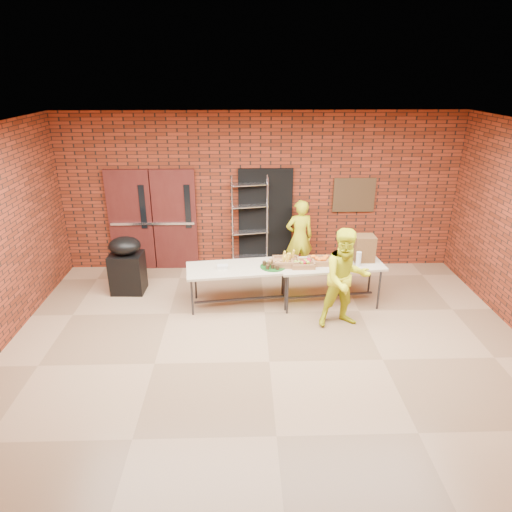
{
  "coord_description": "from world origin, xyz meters",
  "views": [
    {
      "loc": [
        -0.36,
        -5.5,
        3.92
      ],
      "look_at": [
        -0.15,
        1.4,
        1.08
      ],
      "focal_mm": 32.0,
      "sensor_mm": 36.0,
      "label": 1
    }
  ],
  "objects_px": {
    "coffee_dispenser": "(364,248)",
    "table_right": "(330,267)",
    "volunteer_man": "(346,279)",
    "wire_rack": "(250,224)",
    "table_left": "(240,270)",
    "covered_grill": "(127,265)",
    "volunteer_woman": "(299,237)"
  },
  "relations": [
    {
      "from": "table_right",
      "to": "table_left",
      "type": "bearing_deg",
      "value": 177.99
    },
    {
      "from": "volunteer_man",
      "to": "table_right",
      "type": "bearing_deg",
      "value": 86.96
    },
    {
      "from": "coffee_dispenser",
      "to": "table_right",
      "type": "bearing_deg",
      "value": -168.09
    },
    {
      "from": "volunteer_man",
      "to": "table_left",
      "type": "bearing_deg",
      "value": 148.35
    },
    {
      "from": "table_right",
      "to": "covered_grill",
      "type": "height_order",
      "value": "covered_grill"
    },
    {
      "from": "covered_grill",
      "to": "table_right",
      "type": "bearing_deg",
      "value": -5.66
    },
    {
      "from": "volunteer_man",
      "to": "coffee_dispenser",
      "type": "bearing_deg",
      "value": 51.67
    },
    {
      "from": "table_right",
      "to": "volunteer_woman",
      "type": "bearing_deg",
      "value": 101.35
    },
    {
      "from": "wire_rack",
      "to": "covered_grill",
      "type": "xyz_separation_m",
      "value": [
        -2.31,
        -0.98,
        -0.44
      ]
    },
    {
      "from": "coffee_dispenser",
      "to": "volunteer_man",
      "type": "xyz_separation_m",
      "value": [
        -0.51,
        -0.93,
        -0.15
      ]
    },
    {
      "from": "covered_grill",
      "to": "volunteer_woman",
      "type": "height_order",
      "value": "volunteer_woman"
    },
    {
      "from": "wire_rack",
      "to": "volunteer_man",
      "type": "xyz_separation_m",
      "value": [
        1.49,
        -2.3,
        -0.16
      ]
    },
    {
      "from": "table_right",
      "to": "volunteer_woman",
      "type": "xyz_separation_m",
      "value": [
        -0.4,
        1.28,
        0.09
      ]
    },
    {
      "from": "wire_rack",
      "to": "volunteer_woman",
      "type": "xyz_separation_m",
      "value": [
        0.99,
        -0.22,
        -0.22
      ]
    },
    {
      "from": "wire_rack",
      "to": "table_left",
      "type": "relative_size",
      "value": 1.04
    },
    {
      "from": "coffee_dispenser",
      "to": "covered_grill",
      "type": "height_order",
      "value": "coffee_dispenser"
    },
    {
      "from": "table_left",
      "to": "covered_grill",
      "type": "bearing_deg",
      "value": 156.1
    },
    {
      "from": "table_left",
      "to": "volunteer_man",
      "type": "bearing_deg",
      "value": -29.28
    },
    {
      "from": "table_right",
      "to": "volunteer_woman",
      "type": "height_order",
      "value": "volunteer_woman"
    },
    {
      "from": "table_right",
      "to": "volunteer_man",
      "type": "distance_m",
      "value": 0.82
    },
    {
      "from": "covered_grill",
      "to": "volunteer_man",
      "type": "xyz_separation_m",
      "value": [
        3.8,
        -1.32,
        0.29
      ]
    },
    {
      "from": "volunteer_woman",
      "to": "table_left",
      "type": "bearing_deg",
      "value": 39.04
    },
    {
      "from": "coffee_dispenser",
      "to": "volunteer_man",
      "type": "height_order",
      "value": "volunteer_man"
    },
    {
      "from": "table_right",
      "to": "volunteer_man",
      "type": "height_order",
      "value": "volunteer_man"
    },
    {
      "from": "coffee_dispenser",
      "to": "table_left",
      "type": "bearing_deg",
      "value": -173.81
    },
    {
      "from": "table_right",
      "to": "volunteer_man",
      "type": "bearing_deg",
      "value": -89.58
    },
    {
      "from": "coffee_dispenser",
      "to": "volunteer_woman",
      "type": "xyz_separation_m",
      "value": [
        -1.0,
        1.15,
        -0.21
      ]
    },
    {
      "from": "covered_grill",
      "to": "volunteer_woman",
      "type": "xyz_separation_m",
      "value": [
        3.3,
        0.76,
        0.23
      ]
    },
    {
      "from": "table_right",
      "to": "covered_grill",
      "type": "relative_size",
      "value": 1.74
    },
    {
      "from": "table_right",
      "to": "coffee_dispenser",
      "type": "relative_size",
      "value": 4.09
    },
    {
      "from": "volunteer_woman",
      "to": "volunteer_man",
      "type": "bearing_deg",
      "value": 93.07
    },
    {
      "from": "wire_rack",
      "to": "covered_grill",
      "type": "bearing_deg",
      "value": -167.99
    }
  ]
}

